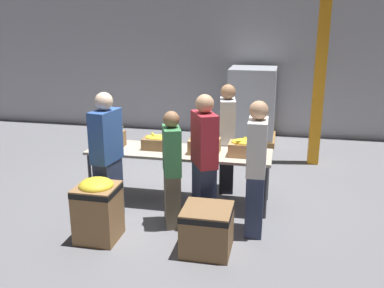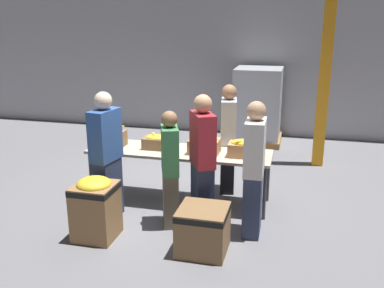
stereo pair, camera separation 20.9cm
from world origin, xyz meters
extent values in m
plane|color=slate|center=(0.00, 0.00, 0.00)|extent=(30.00, 30.00, 0.00)
cube|color=#A8A8AD|center=(0.00, 4.26, 2.00)|extent=(16.00, 0.08, 4.00)
cube|color=#B2A893|center=(0.00, 0.00, 0.79)|extent=(2.72, 0.76, 0.04)
cylinder|color=#38383D|center=(-1.30, -0.32, 0.38)|extent=(0.05, 0.05, 0.77)
cylinder|color=#38383D|center=(1.30, -0.32, 0.38)|extent=(0.05, 0.05, 0.77)
cylinder|color=#38383D|center=(-1.30, 0.32, 0.38)|extent=(0.05, 0.05, 0.77)
cylinder|color=#38383D|center=(1.30, 0.32, 0.38)|extent=(0.05, 0.05, 0.77)
cube|color=olive|center=(-1.07, -0.01, 0.93)|extent=(0.41, 0.26, 0.24)
ellipsoid|color=gold|center=(-1.07, -0.01, 1.05)|extent=(0.36, 0.23, 0.10)
ellipsoid|color=gold|center=(-0.95, 0.05, 1.09)|extent=(0.12, 0.21, 0.04)
ellipsoid|color=gold|center=(-1.12, -0.01, 1.09)|extent=(0.13, 0.16, 0.05)
ellipsoid|color=gold|center=(-1.16, 0.06, 1.07)|extent=(0.20, 0.12, 0.04)
ellipsoid|color=gold|center=(-0.99, 0.04, 1.08)|extent=(0.16, 0.15, 0.04)
cube|color=olive|center=(-0.31, 0.04, 0.89)|extent=(0.48, 0.31, 0.17)
ellipsoid|color=yellow|center=(-0.31, 0.04, 0.98)|extent=(0.42, 0.25, 0.07)
ellipsoid|color=yellow|center=(-0.19, -0.01, 1.01)|extent=(0.18, 0.13, 0.04)
ellipsoid|color=yellow|center=(-0.42, 0.06, 1.02)|extent=(0.14, 0.21, 0.05)
cube|color=#A37A4C|center=(0.39, -0.02, 0.91)|extent=(0.44, 0.34, 0.21)
ellipsoid|color=gold|center=(0.39, -0.02, 1.02)|extent=(0.38, 0.29, 0.10)
ellipsoid|color=gold|center=(0.38, 0.04, 1.06)|extent=(0.08, 0.20, 0.04)
ellipsoid|color=gold|center=(0.26, -0.10, 1.04)|extent=(0.16, 0.07, 0.04)
cube|color=tan|center=(0.99, -0.04, 0.90)|extent=(0.48, 0.29, 0.19)
ellipsoid|color=gold|center=(0.99, -0.04, 1.01)|extent=(0.43, 0.27, 0.10)
ellipsoid|color=gold|center=(0.91, -0.03, 1.03)|extent=(0.16, 0.13, 0.05)
ellipsoid|color=gold|center=(0.91, -0.12, 1.04)|extent=(0.15, 0.12, 0.04)
ellipsoid|color=gold|center=(1.00, 0.03, 1.05)|extent=(0.15, 0.15, 0.05)
cube|color=#6B604C|center=(0.09, -0.77, 0.37)|extent=(0.31, 0.40, 0.75)
cube|color=#387A47|center=(0.09, -0.77, 1.05)|extent=(0.34, 0.47, 0.62)
sphere|color=#896042|center=(0.09, -0.77, 1.47)|extent=(0.21, 0.21, 0.21)
cube|color=#2D3856|center=(-0.81, -0.76, 0.42)|extent=(0.29, 0.43, 0.84)
cube|color=#2D5199|center=(-0.81, -0.76, 1.19)|extent=(0.31, 0.51, 0.70)
sphere|color=beige|center=(-0.81, -0.76, 1.66)|extent=(0.24, 0.24, 0.24)
cube|color=black|center=(0.63, 0.58, 0.41)|extent=(0.27, 0.42, 0.82)
cube|color=#B2B2B7|center=(0.63, 0.58, 1.16)|extent=(0.30, 0.49, 0.68)
sphere|color=#896042|center=(0.63, 0.58, 1.61)|extent=(0.23, 0.23, 0.23)
cube|color=#2D3856|center=(0.50, -0.64, 0.42)|extent=(0.38, 0.46, 0.84)
cube|color=maroon|center=(0.50, -0.64, 1.19)|extent=(0.43, 0.53, 0.70)
sphere|color=tan|center=(0.50, -0.64, 1.66)|extent=(0.24, 0.24, 0.24)
cube|color=#2D3856|center=(1.18, -0.77, 0.41)|extent=(0.23, 0.40, 0.83)
cube|color=silver|center=(1.18, -0.77, 1.17)|extent=(0.24, 0.47, 0.68)
sphere|color=tan|center=(1.18, -0.77, 1.63)|extent=(0.23, 0.23, 0.23)
cube|color=olive|center=(-0.72, -1.34, 0.36)|extent=(0.50, 0.50, 0.72)
cube|color=black|center=(-0.72, -1.34, 0.66)|extent=(0.51, 0.51, 0.07)
ellipsoid|color=yellow|center=(-0.72, -1.34, 0.72)|extent=(0.43, 0.43, 0.18)
cube|color=olive|center=(0.67, -1.34, 0.28)|extent=(0.58, 0.58, 0.56)
cube|color=black|center=(0.67, -1.34, 0.50)|extent=(0.58, 0.58, 0.07)
cube|color=orange|center=(2.09, 2.27, 2.00)|extent=(0.20, 0.20, 4.00)
cube|color=olive|center=(0.80, 3.55, 0.07)|extent=(1.09, 1.09, 0.13)
cube|color=#B2B7C1|center=(0.80, 3.55, 0.89)|extent=(1.00, 1.00, 1.53)
camera|label=1|loc=(1.45, -5.87, 2.70)|focal=40.00mm
camera|label=2|loc=(1.65, -5.82, 2.70)|focal=40.00mm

